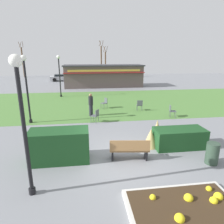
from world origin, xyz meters
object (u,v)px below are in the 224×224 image
lamppost_mid (26,82)px  tree_right_bg (101,61)px  food_kiosk (103,76)px  cafe_chair_center (172,110)px  parked_car_west_slot (62,77)px  lamppost_near (22,113)px  person_strolling (91,105)px  lamppost_far (59,71)px  tree_center_bg (23,62)px  parked_car_center_slot (92,77)px  cafe_chair_north (96,115)px  cafe_chair_west (140,104)px  cafe_chair_east (105,102)px  park_bench (129,149)px  trash_bin (212,153)px  tree_left_bg (105,64)px

lamppost_mid → tree_right_bg: bearing=75.7°
lamppost_mid → food_kiosk: 16.95m
cafe_chair_center → parked_car_west_slot: parked_car_west_slot is taller
lamppost_near → person_strolling: size_ratio=2.60×
lamppost_far → tree_center_bg: size_ratio=0.62×
lamppost_near → lamppost_mid: bearing=104.0°
parked_car_west_slot → parked_car_center_slot: size_ratio=1.00×
cafe_chair_north → tree_center_bg: (-13.11, 31.29, 2.64)m
lamppost_mid → tree_right_bg: 29.12m
person_strolling → lamppost_far: bearing=-69.8°
cafe_chair_west → cafe_chair_north: 4.45m
cafe_chair_west → person_strolling: bearing=-167.4°
tree_right_bg → tree_center_bg: 16.16m
cafe_chair_east → person_strolling: size_ratio=0.53×
food_kiosk → cafe_chair_east: 12.58m
lamppost_mid → food_kiosk: size_ratio=0.39×
park_bench → cafe_chair_center: bearing=52.1°
park_bench → tree_center_bg: size_ratio=0.25×
park_bench → trash_bin: (3.33, -0.77, -0.02)m
cafe_chair_west → parked_car_center_slot: 21.49m
park_bench → cafe_chair_center: size_ratio=1.97×
park_bench → lamppost_far: 15.31m
cafe_chair_north → tree_right_bg: 28.99m
parked_car_west_slot → person_strolling: bearing=-78.9°
cafe_chair_west → cafe_chair_center: 2.73m
lamppost_far → food_kiosk: (5.36, 6.90, -1.20)m
lamppost_near → food_kiosk: 23.59m
cafe_chair_north → tree_right_bg: tree_right_bg is taller
lamppost_near → parked_car_center_slot: lamppost_near is taller
lamppost_mid → tree_left_bg: size_ratio=0.71×
lamppost_far → cafe_chair_east: size_ratio=4.95×
food_kiosk → cafe_chair_center: 16.13m
trash_bin → parked_car_west_slot: bearing=107.0°
tree_right_bg → lamppost_far: bearing=-107.5°
lamppost_near → cafe_chair_center: bearing=42.6°
parked_car_west_slot → cafe_chair_center: bearing=-66.4°
trash_bin → cafe_chair_west: 8.48m
cafe_chair_west → food_kiosk: bearing=96.8°
cafe_chair_north → cafe_chair_west: bearing=33.5°
cafe_chair_north → tree_center_bg: 34.03m
food_kiosk → cafe_chair_center: bearing=-77.5°
park_bench → trash_bin: bearing=-13.1°
park_bench → person_strolling: bearing=101.7°
lamppost_near → cafe_chair_center: size_ratio=4.95×
trash_bin → food_kiosk: bearing=96.2°
park_bench → trash_bin: park_bench is taller
trash_bin → parked_car_west_slot: size_ratio=0.21×
lamppost_near → parked_car_center_slot: 30.92m
tree_center_bg → tree_left_bg: bearing=-10.0°
cafe_chair_west → person_strolling: person_strolling is taller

